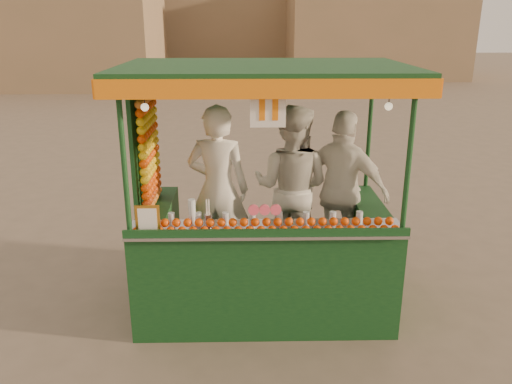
{
  "coord_description": "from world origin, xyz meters",
  "views": [
    {
      "loc": [
        0.09,
        -4.99,
        2.99
      ],
      "look_at": [
        0.19,
        0.12,
        1.27
      ],
      "focal_mm": 36.09,
      "sensor_mm": 36.0,
      "label": 1
    }
  ],
  "objects_px": {
    "vendor_left": "(218,189)",
    "vendor_right": "(343,191)",
    "vendor_middle": "(291,187)",
    "juice_cart": "(257,236)"
  },
  "relations": [
    {
      "from": "vendor_right",
      "to": "vendor_left",
      "type": "bearing_deg",
      "value": 31.94
    },
    {
      "from": "juice_cart",
      "to": "vendor_left",
      "type": "relative_size",
      "value": 1.53
    },
    {
      "from": "vendor_left",
      "to": "vendor_middle",
      "type": "xyz_separation_m",
      "value": [
        0.81,
        0.09,
        -0.01
      ]
    },
    {
      "from": "vendor_left",
      "to": "vendor_middle",
      "type": "distance_m",
      "value": 0.81
    },
    {
      "from": "vendor_middle",
      "to": "vendor_right",
      "type": "height_order",
      "value": "vendor_middle"
    },
    {
      "from": "vendor_left",
      "to": "vendor_right",
      "type": "height_order",
      "value": "vendor_left"
    },
    {
      "from": "vendor_left",
      "to": "vendor_middle",
      "type": "bearing_deg",
      "value": -163.64
    },
    {
      "from": "juice_cart",
      "to": "vendor_right",
      "type": "xyz_separation_m",
      "value": [
        0.95,
        0.39,
        0.36
      ]
    },
    {
      "from": "vendor_right",
      "to": "vendor_middle",
      "type": "bearing_deg",
      "value": 23.88
    },
    {
      "from": "vendor_left",
      "to": "vendor_right",
      "type": "relative_size",
      "value": 1.04
    }
  ]
}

